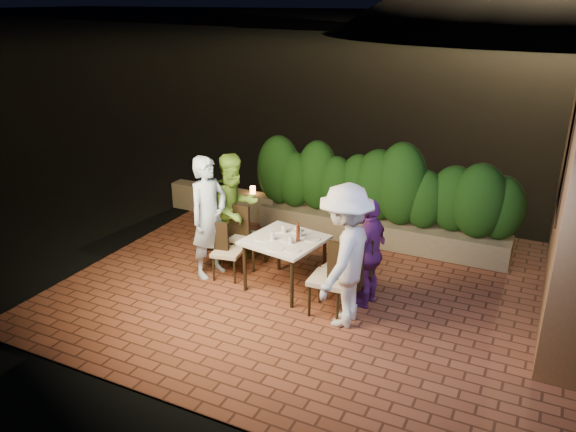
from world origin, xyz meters
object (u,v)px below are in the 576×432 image
Objects in this scene: dining_table at (285,263)px; chair_right_back at (345,265)px; bowl at (296,230)px; diner_blue at (209,217)px; diner_purple at (369,253)px; beer_bottle at (298,232)px; diner_white at (345,256)px; chair_left_back at (248,236)px; chair_right_front at (329,278)px; parapet_lamp at (253,190)px; diner_green at (234,209)px; chair_left_front at (228,251)px.

chair_right_back is at bearing 5.93° from dining_table.
bowl is 0.09× the size of diner_blue.
diner_purple is (0.32, 0.00, 0.25)m from chair_right_back.
beer_bottle is 0.36m from bowl.
dining_table is 0.53× the size of diner_white.
diner_purple is at bearing -8.57° from chair_left_back.
diner_white is (0.20, -0.58, 0.42)m from chair_right_back.
diner_white reaches higher than chair_right_back.
diner_blue reaches higher than beer_bottle.
beer_bottle is 0.80m from chair_right_front.
diner_purple is (2.34, 0.19, -0.16)m from diner_blue.
chair_left_back is at bearing -22.45° from diner_blue.
parapet_lamp is (-2.73, 2.59, -0.34)m from diner_white.
diner_purple is 3.50m from parapet_lamp.
diner_green is at bearing -113.28° from diner_white.
chair_right_front is 2.08m from diner_green.
diner_blue is at bearing -175.34° from dining_table.
bowl is 0.17× the size of chair_right_back.
diner_blue is at bearing -99.31° from diner_white.
beer_bottle is 0.77m from chair_right_back.
chair_right_back is at bearing -38.44° from parapet_lamp.
bowl is at bearing -46.65° from parapet_lamp.
dining_table is 0.49m from bowl.
parapet_lamp is (-2.86, 2.01, -0.17)m from diner_purple.
parapet_lamp is at bearing 117.50° from chair_left_back.
diner_white reaches higher than diner_blue.
diner_purple is at bearing -131.51° from chair_right_front.
chair_right_back is at bearing -98.03° from chair_right_front.
diner_green reaches higher than chair_left_back.
chair_left_back is 0.53× the size of diner_white.
chair_right_back is at bearing -3.74° from chair_left_front.
chair_left_front is at bearing -174.30° from dining_table.
chair_right_front is (0.61, -0.36, -0.39)m from beer_bottle.
chair_left_front is (-0.91, -0.38, -0.34)m from bowl.
chair_left_back is 2.11m from diner_white.
dining_table is 0.98× the size of chair_right_back.
chair_left_front reaches higher than bowl.
chair_left_front is at bearing -10.99° from chair_right_front.
chair_left_front is 0.47× the size of diner_blue.
chair_left_back is 0.74m from diner_blue.
chair_right_front is at bearing -44.71° from parapet_lamp.
diner_green reaches higher than beer_bottle.
chair_right_front is at bearing -116.91° from diner_white.
beer_bottle is 1.70× the size of bowl.
diner_white is (2.13, -0.95, 0.06)m from diner_green.
diner_white is at bearing -6.13° from diner_purple.
chair_right_back is (0.85, 0.09, 0.12)m from dining_table.
chair_left_front is 0.50m from chair_left_back.
parapet_lamp is (-2.53, 2.01, 0.08)m from chair_right_back.
chair_right_front is at bearing -24.12° from dining_table.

